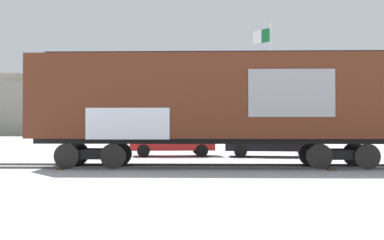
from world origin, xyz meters
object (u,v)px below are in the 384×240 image
(freight_car, at_px, (215,100))
(parked_car_black, at_px, (272,141))
(flagpole, at_px, (267,68))
(parked_car_red, at_px, (172,140))

(freight_car, bearing_deg, parked_car_black, 66.53)
(flagpole, height_order, parked_car_black, flagpole)
(freight_car, xyz_separation_m, parked_car_black, (2.78, 6.40, -1.73))
(parked_car_red, relative_size, parked_car_black, 0.94)
(flagpole, relative_size, parked_car_red, 1.80)
(freight_car, relative_size, parked_car_red, 3.01)
(freight_car, relative_size, parked_car_black, 2.81)
(parked_car_black, bearing_deg, flagpole, 87.01)
(flagpole, height_order, parked_car_red, flagpole)
(freight_car, bearing_deg, parked_car_red, 110.00)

